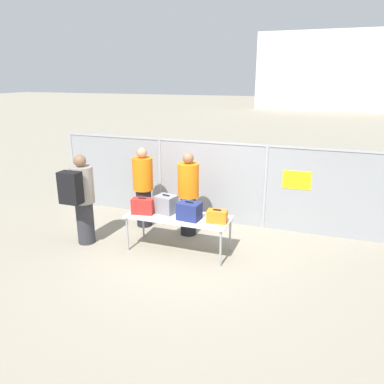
{
  "coord_description": "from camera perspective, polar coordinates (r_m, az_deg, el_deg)",
  "views": [
    {
      "loc": [
        2.51,
        -6.1,
        3.33
      ],
      "look_at": [
        -0.03,
        0.77,
        1.05
      ],
      "focal_mm": 35.0,
      "sensor_mm": 36.0,
      "label": 1
    }
  ],
  "objects": [
    {
      "name": "suitcase_navy",
      "position": [
        7.06,
        -0.42,
        -2.91
      ],
      "size": [
        0.45,
        0.34,
        0.36
      ],
      "color": "navy",
      "rests_on": "inspection_table"
    },
    {
      "name": "utility_trailer",
      "position": [
        10.23,
        9.43,
        0.57
      ],
      "size": [
        3.71,
        2.08,
        0.75
      ],
      "color": "#B2B2B7",
      "rests_on": "ground_plane"
    },
    {
      "name": "fence_section",
      "position": [
        8.73,
        2.91,
        1.87
      ],
      "size": [
        7.75,
        0.07,
        1.92
      ],
      "color": "#9EA0A5",
      "rests_on": "ground_plane"
    },
    {
      "name": "ground_plane",
      "position": [
        7.39,
        -1.91,
        -9.51
      ],
      "size": [
        120.0,
        120.0,
        0.0
      ],
      "primitive_type": "plane",
      "color": "gray"
    },
    {
      "name": "security_worker_far",
      "position": [
        8.51,
        -7.45,
        0.88
      ],
      "size": [
        0.45,
        0.45,
        1.83
      ],
      "rotation": [
        0.0,
        0.0,
        3.33
      ],
      "color": "black",
      "rests_on": "ground_plane"
    },
    {
      "name": "suitcase_grey",
      "position": [
        7.41,
        -3.96,
        -1.88
      ],
      "size": [
        0.44,
        0.4,
        0.38
      ],
      "color": "slate",
      "rests_on": "inspection_table"
    },
    {
      "name": "traveler_hooded",
      "position": [
        7.79,
        -16.56,
        -0.68
      ],
      "size": [
        0.46,
        0.71,
        1.86
      ],
      "rotation": [
        0.0,
        0.0,
        -0.14
      ],
      "color": "#2D2D33",
      "rests_on": "ground_plane"
    },
    {
      "name": "distant_hangar",
      "position": [
        45.0,
        20.25,
        16.82
      ],
      "size": [
        14.04,
        10.42,
        7.53
      ],
      "color": "beige",
      "rests_on": "ground_plane"
    },
    {
      "name": "inspection_table",
      "position": [
        7.29,
        -2.08,
        -4.07
      ],
      "size": [
        2.03,
        0.8,
        0.73
      ],
      "color": "silver",
      "rests_on": "ground_plane"
    },
    {
      "name": "suitcase_orange",
      "position": [
        6.95,
        3.83,
        -3.73
      ],
      "size": [
        0.39,
        0.26,
        0.26
      ],
      "color": "orange",
      "rests_on": "inspection_table"
    },
    {
      "name": "suitcase_red",
      "position": [
        7.42,
        -7.53,
        -2.15
      ],
      "size": [
        0.45,
        0.29,
        0.33
      ],
      "color": "red",
      "rests_on": "inspection_table"
    },
    {
      "name": "security_worker_near",
      "position": [
        7.97,
        -0.57,
        -0.18
      ],
      "size": [
        0.45,
        0.45,
        1.82
      ],
      "rotation": [
        0.0,
        0.0,
        3.44
      ],
      "color": "black",
      "rests_on": "ground_plane"
    }
  ]
}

